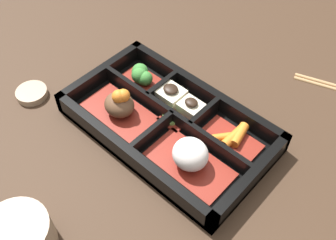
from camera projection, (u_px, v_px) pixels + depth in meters
ground_plane at (168, 130)px, 0.64m from camera, size 3.00×3.00×0.00m
bento_base at (168, 128)px, 0.64m from camera, size 0.33×0.19×0.01m
bento_rim at (169, 121)px, 0.63m from camera, size 0.33×0.19×0.04m
bowl_rice at (190, 157)px, 0.57m from camera, size 0.13×0.07×0.05m
bowl_stew at (120, 106)px, 0.64m from camera, size 0.13×0.07×0.06m
bowl_carrots at (233, 138)px, 0.61m from camera, size 0.09×0.06×0.02m
bowl_tofu at (179, 101)px, 0.65m from camera, size 0.09×0.05×0.03m
bowl_greens at (142, 76)px, 0.69m from camera, size 0.07×0.05×0.03m
bowl_pickles at (171, 119)px, 0.64m from camera, size 0.04×0.03×0.01m
tea_cup at (19, 237)px, 0.50m from camera, size 0.09×0.09×0.05m
sauce_dish at (32, 93)px, 0.69m from camera, size 0.05×0.05×0.01m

